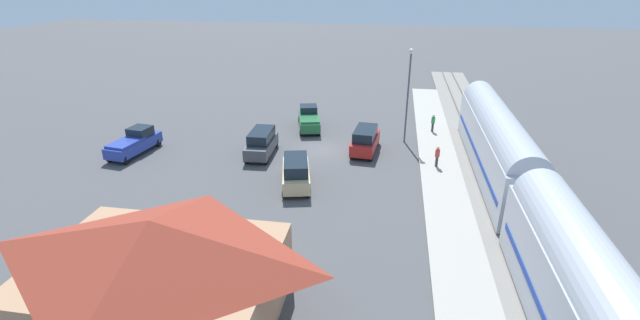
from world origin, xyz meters
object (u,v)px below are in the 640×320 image
at_px(passenger_train, 531,201).
at_px(pedestrian_on_platform, 433,122).
at_px(suv_tan, 296,172).
at_px(light_pole_near_platform, 409,86).
at_px(station_building, 157,270).
at_px(suv_charcoal, 261,143).
at_px(pickup_blue, 134,142).
at_px(pedestrian_waiting_far, 437,155).
at_px(suv_red, 365,140).
at_px(pickup_green, 309,119).

bearing_deg(passenger_train, pedestrian_on_platform, -77.66).
xyz_separation_m(suv_tan, light_pole_near_platform, (-8.10, -10.74, 4.23)).
bearing_deg(passenger_train, station_building, 27.15).
distance_m(station_building, suv_charcoal, 20.13).
height_order(suv_tan, pickup_blue, suv_tan).
bearing_deg(pedestrian_waiting_far, suv_red, -25.86).
distance_m(suv_red, suv_tan, 8.91).
xyz_separation_m(station_building, suv_charcoal, (1.16, -20.03, -1.61)).
bearing_deg(pedestrian_on_platform, passenger_train, 102.34).
bearing_deg(light_pole_near_platform, pickup_blue, 16.01).
xyz_separation_m(station_building, suv_tan, (-3.10, -14.56, -1.61)).
relative_size(suv_tan, pickup_blue, 0.93).
relative_size(station_building, suv_red, 2.23).
bearing_deg(station_building, pickup_green, -93.33).
xyz_separation_m(pedestrian_waiting_far, pickup_green, (12.08, -8.38, -0.25)).
xyz_separation_m(suv_red, suv_charcoal, (8.85, 2.16, 0.00)).
height_order(pedestrian_on_platform, suv_red, suv_red).
relative_size(passenger_train, pedestrian_on_platform, 23.56).
height_order(passenger_train, suv_tan, passenger_train).
distance_m(passenger_train, suv_charcoal, 22.06).
bearing_deg(suv_tan, light_pole_near_platform, -127.03).
distance_m(pedestrian_waiting_far, pickup_blue, 25.97).
bearing_deg(pedestrian_waiting_far, suv_tan, 24.08).
xyz_separation_m(pedestrian_on_platform, pickup_green, (12.31, 0.23, -0.25)).
xyz_separation_m(passenger_train, suv_tan, (14.90, -5.33, -1.71)).
xyz_separation_m(station_building, pickup_green, (-1.61, -27.67, -1.73)).
bearing_deg(suv_tan, pedestrian_waiting_far, -155.92).
relative_size(station_building, pedestrian_on_platform, 6.59).
bearing_deg(light_pole_near_platform, suv_charcoal, 23.07).
distance_m(pedestrian_waiting_far, light_pole_near_platform, 7.68).
relative_size(station_building, light_pole_near_platform, 1.30).
relative_size(station_building, pedestrian_waiting_far, 6.59).
relative_size(suv_red, light_pole_near_platform, 0.58).
distance_m(station_building, light_pole_near_platform, 27.79).
xyz_separation_m(passenger_train, pickup_blue, (30.27, -9.33, -1.83)).
bearing_deg(pickup_blue, pedestrian_waiting_far, -178.39).
distance_m(suv_tan, pickup_blue, 15.89).
xyz_separation_m(pedestrian_on_platform, pedestrian_waiting_far, (0.22, 8.61, 0.00)).
xyz_separation_m(passenger_train, station_building, (18.00, 9.23, -0.10)).
bearing_deg(suv_tan, suv_red, -121.04).
bearing_deg(suv_charcoal, suv_red, -166.27).
bearing_deg(passenger_train, light_pole_near_platform, -67.07).
bearing_deg(pedestrian_waiting_far, suv_charcoal, -2.86).
relative_size(pedestrian_on_platform, suv_tan, 0.33).
bearing_deg(station_building, pedestrian_on_platform, -116.50).
height_order(pickup_green, suv_red, suv_red).
distance_m(pedestrian_on_platform, light_pole_near_platform, 5.56).
bearing_deg(suv_charcoal, suv_tan, 127.87).
distance_m(pickup_blue, suv_charcoal, 11.21).
distance_m(station_building, pickup_green, 27.77).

